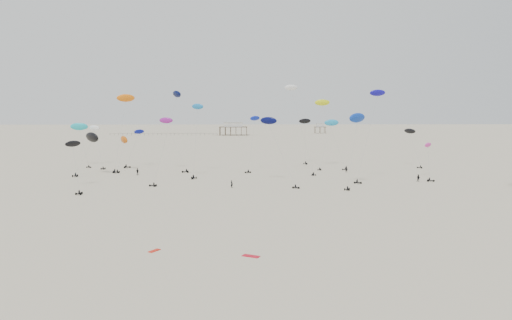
{
  "coord_description": "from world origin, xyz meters",
  "views": [
    {
      "loc": [
        -3.03,
        -24.37,
        18.07
      ],
      "look_at": [
        0.0,
        88.0,
        7.0
      ],
      "focal_mm": 35.0,
      "sensor_mm": 36.0,
      "label": 1
    }
  ],
  "objects_px": {
    "pavilion_small": "(320,129)",
    "rig_9": "(412,137)",
    "rig_0": "(305,131)",
    "spectator_0": "(232,188)",
    "rig_4": "(373,114)",
    "pavilion_main": "(233,130)"
  },
  "relations": [
    {
      "from": "rig_4",
      "to": "rig_9",
      "type": "bearing_deg",
      "value": -169.3
    },
    {
      "from": "rig_0",
      "to": "pavilion_main",
      "type": "bearing_deg",
      "value": -89.23
    },
    {
      "from": "pavilion_small",
      "to": "rig_9",
      "type": "height_order",
      "value": "rig_9"
    },
    {
      "from": "rig_4",
      "to": "rig_9",
      "type": "xyz_separation_m",
      "value": [
        21.7,
        33.57,
        -7.89
      ]
    },
    {
      "from": "rig_0",
      "to": "rig_9",
      "type": "distance_m",
      "value": 35.21
    },
    {
      "from": "pavilion_main",
      "to": "rig_9",
      "type": "bearing_deg",
      "value": -73.79
    },
    {
      "from": "rig_0",
      "to": "rig_4",
      "type": "distance_m",
      "value": 46.03
    },
    {
      "from": "rig_4",
      "to": "pavilion_small",
      "type": "bearing_deg",
      "value": -142.52
    },
    {
      "from": "rig_0",
      "to": "rig_9",
      "type": "height_order",
      "value": "rig_0"
    },
    {
      "from": "rig_0",
      "to": "rig_4",
      "type": "xyz_separation_m",
      "value": [
        11.87,
        -44.05,
        6.11
      ]
    },
    {
      "from": "pavilion_small",
      "to": "rig_4",
      "type": "height_order",
      "value": "rig_4"
    },
    {
      "from": "pavilion_small",
      "to": "rig_0",
      "type": "relative_size",
      "value": 0.57
    },
    {
      "from": "rig_0",
      "to": "spectator_0",
      "type": "height_order",
      "value": "rig_0"
    },
    {
      "from": "pavilion_small",
      "to": "rig_0",
      "type": "distance_m",
      "value": 236.86
    },
    {
      "from": "pavilion_small",
      "to": "rig_0",
      "type": "bearing_deg",
      "value": -100.1
    },
    {
      "from": "pavilion_main",
      "to": "rig_4",
      "type": "relative_size",
      "value": 0.88
    },
    {
      "from": "pavilion_small",
      "to": "rig_9",
      "type": "bearing_deg",
      "value": -91.86
    },
    {
      "from": "rig_9",
      "to": "spectator_0",
      "type": "distance_m",
      "value": 73.36
    },
    {
      "from": "pavilion_small",
      "to": "spectator_0",
      "type": "height_order",
      "value": "pavilion_small"
    },
    {
      "from": "rig_0",
      "to": "spectator_0",
      "type": "bearing_deg",
      "value": 59.01
    },
    {
      "from": "pavilion_small",
      "to": "rig_0",
      "type": "xyz_separation_m",
      "value": [
        -41.5,
        -233.07,
        7.81
      ]
    },
    {
      "from": "pavilion_main",
      "to": "spectator_0",
      "type": "distance_m",
      "value": 257.92
    }
  ]
}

